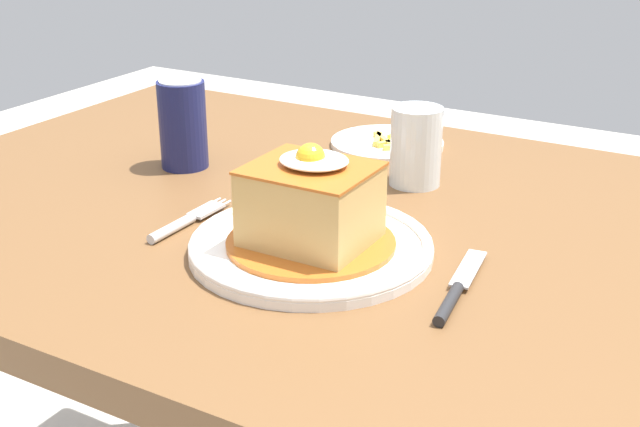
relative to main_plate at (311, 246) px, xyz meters
name	(u,v)px	position (x,y,z in m)	size (l,w,h in m)	color
dining_table	(415,307)	(0.08, 0.12, -0.11)	(1.45, 0.82, 0.73)	brown
main_plate	(311,246)	(0.00, 0.00, 0.00)	(0.27, 0.27, 0.02)	white
sandwich_meal	(311,207)	(0.00, 0.00, 0.05)	(0.19, 0.19, 0.12)	#B75B1E
fork	(183,222)	(-0.17, -0.01, 0.00)	(0.02, 0.14, 0.01)	silver
knife	(455,293)	(0.18, -0.02, 0.00)	(0.04, 0.17, 0.01)	#262628
soda_can	(183,124)	(-0.30, 0.16, 0.05)	(0.07, 0.07, 0.12)	#191E51
drinking_glass	(416,152)	(0.01, 0.26, 0.04)	(0.07, 0.07, 0.10)	#3F2314
side_plate_fries	(388,143)	(-0.09, 0.38, 0.00)	(0.17, 0.17, 0.02)	white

